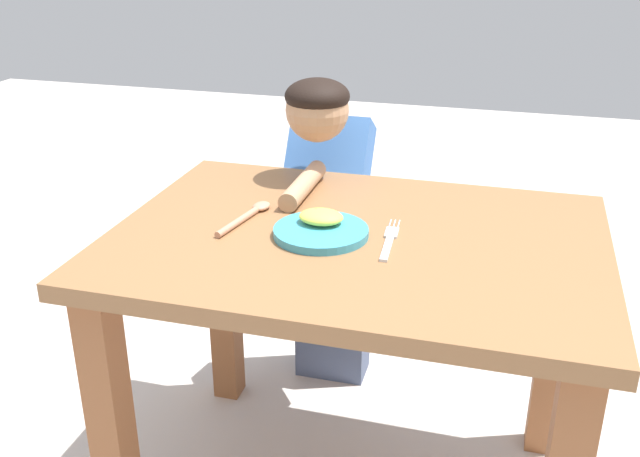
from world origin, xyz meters
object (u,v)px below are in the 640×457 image
(plate, at_px, (321,228))
(fork, at_px, (389,240))
(spoon, at_px, (249,215))
(person, at_px, (328,226))

(plate, bearing_deg, fork, 1.43)
(spoon, distance_m, person, 0.46)
(fork, xyz_separation_m, person, (-0.25, 0.45, -0.19))
(spoon, height_order, person, person)
(fork, relative_size, person, 0.22)
(plate, distance_m, person, 0.51)
(fork, bearing_deg, person, 25.72)
(spoon, relative_size, person, 0.22)
(plate, relative_size, spoon, 0.97)
(person, bearing_deg, fork, 119.25)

